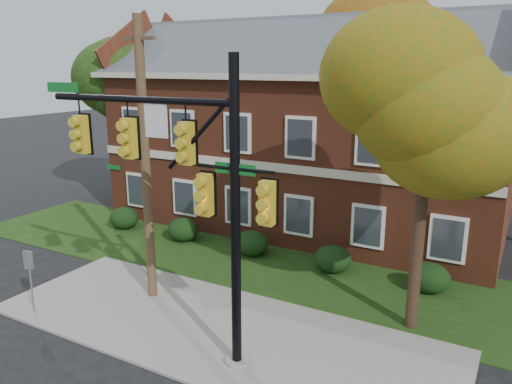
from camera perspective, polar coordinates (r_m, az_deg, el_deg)
The scene contains 15 objects.
ground at distance 14.63m, azimuth -6.97°, elevation -17.10°, with size 120.00×120.00×0.00m, color black.
sidewalk at distance 15.30m, azimuth -4.70°, elevation -15.32°, with size 14.00×5.00×0.08m, color gray.
grass_strip at distance 19.21m, azimuth 3.72°, elevation -8.91°, with size 30.00×6.00×0.04m, color #193811.
apartment_building at distance 24.04m, azimuth 5.77°, elevation 8.06°, with size 18.80×8.80×9.74m.
hedge_far_left at distance 24.51m, azimuth -14.86°, elevation -2.90°, with size 1.40×1.26×1.05m, color black.
hedge_left at distance 22.31m, azimuth -8.34°, elevation -4.28°, with size 1.40×1.26×1.05m, color black.
hedge_center at distance 20.46m, azimuth -0.48°, elevation -5.87°, with size 1.40×1.26×1.05m, color black.
hedge_right at distance 19.09m, azimuth 8.77°, elevation -7.58°, with size 1.40×1.26×1.05m, color black.
hedge_far_right at distance 18.29m, azimuth 19.21°, elevation -9.26°, with size 1.40×1.26×1.05m, color black.
tree_near_right at distance 14.05m, azimuth 20.05°, elevation 9.68°, with size 4.50×4.25×8.58m.
tree_left_rear at distance 28.36m, azimuth -13.86°, elevation 12.12°, with size 5.40×5.10×8.88m.
tree_far_rear at distance 30.89m, azimuth 14.44°, elevation 16.26°, with size 6.84×6.46×11.52m.
traffic_signal at distance 12.54m, azimuth -8.05°, elevation 1.70°, with size 7.06×0.67×7.88m.
utility_pole at distance 16.09m, azimuth -12.52°, elevation 3.24°, with size 1.41×0.34×9.06m.
sign_post at distance 17.00m, azimuth -24.45°, elevation -8.29°, with size 0.30×0.15×2.11m.
Camera 1 is at (7.52, -9.96, 7.62)m, focal length 35.00 mm.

